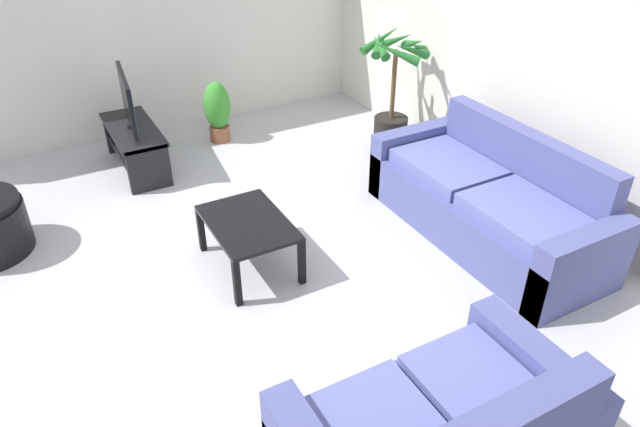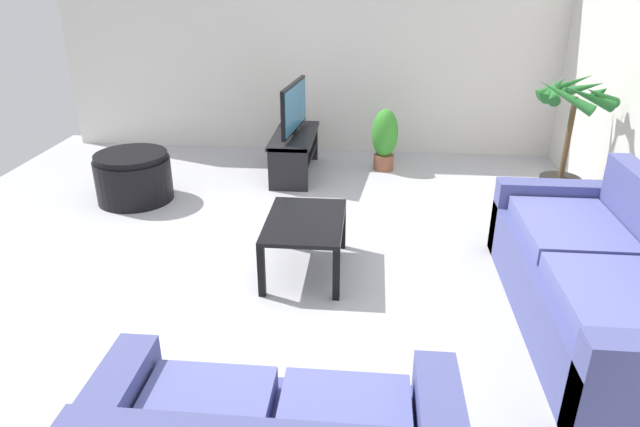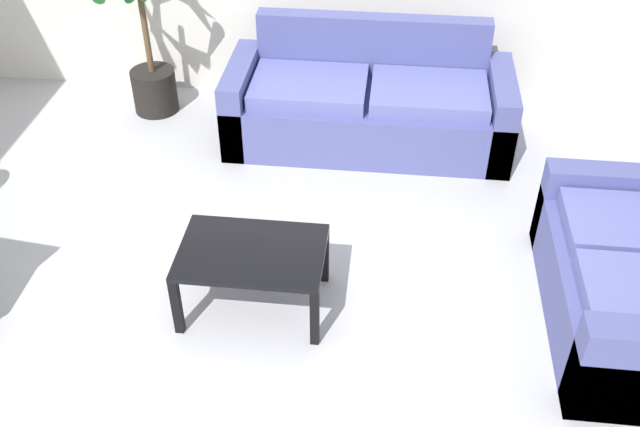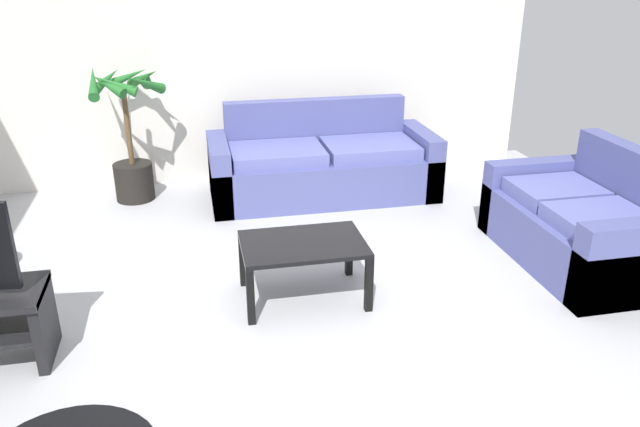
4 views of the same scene
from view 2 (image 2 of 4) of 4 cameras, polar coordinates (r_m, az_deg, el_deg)
The scene contains 9 objects.
ground_plane at distance 4.49m, azimuth -5.45°, elevation -5.04°, with size 6.60×6.60×0.00m, color #B2B2B7.
wall_left at distance 6.93m, azimuth -1.27°, elevation 17.31°, with size 0.06×6.00×2.70m, color silver.
couch_main at distance 4.02m, azimuth 26.69°, elevation -6.60°, with size 2.20×0.90×0.90m.
tv_stand at distance 6.26m, azimuth -2.60°, elevation 6.71°, with size 1.10×0.45×0.46m.
tv at distance 6.14m, azimuth -2.65°, elevation 10.74°, with size 0.92×0.15×0.56m.
coffee_table at distance 4.21m, azimuth -1.54°, elevation -1.37°, with size 0.84×0.58×0.43m.
potted_palm at distance 5.57m, azimuth 23.62°, elevation 5.45°, with size 0.72×0.74×1.30m.
potted_plant_small at distance 6.41m, azimuth 6.60°, elevation 7.64°, with size 0.30×0.30×0.70m.
ottoman at distance 5.86m, azimuth -18.43°, elevation 3.54°, with size 0.74×0.74×0.48m.
Camera 2 is at (3.84, 0.78, 2.19)m, focal length 31.47 mm.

